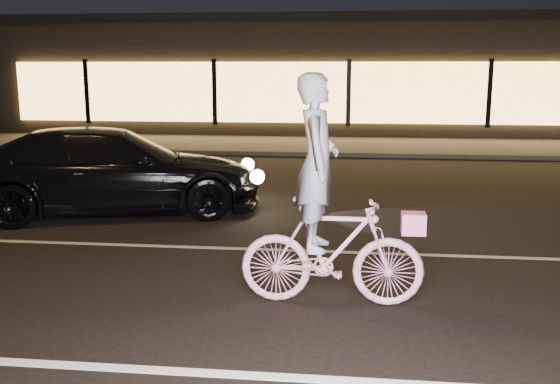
# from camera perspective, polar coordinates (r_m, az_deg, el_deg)

# --- Properties ---
(ground) EXTENTS (90.00, 90.00, 0.00)m
(ground) POSITION_cam_1_polar(r_m,az_deg,el_deg) (6.52, 5.09, -10.58)
(ground) COLOR black
(ground) RESTS_ON ground
(lane_stripe_near) EXTENTS (60.00, 0.12, 0.01)m
(lane_stripe_near) POSITION_cam_1_polar(r_m,az_deg,el_deg) (5.16, 4.61, -16.75)
(lane_stripe_near) COLOR silver
(lane_stripe_near) RESTS_ON ground
(lane_stripe_far) EXTENTS (60.00, 0.10, 0.01)m
(lane_stripe_far) POSITION_cam_1_polar(r_m,az_deg,el_deg) (8.41, 5.46, -5.48)
(lane_stripe_far) COLOR gray
(lane_stripe_far) RESTS_ON ground
(sidewalk) EXTENTS (30.00, 4.00, 0.12)m
(sidewalk) POSITION_cam_1_polar(r_m,az_deg,el_deg) (19.20, 6.16, 4.19)
(sidewalk) COLOR #383533
(sidewalk) RESTS_ON ground
(storefront) EXTENTS (25.40, 8.42, 4.20)m
(storefront) POSITION_cam_1_polar(r_m,az_deg,el_deg) (25.02, 6.38, 10.64)
(storefront) COLOR black
(storefront) RESTS_ON ground
(cyclist) EXTENTS (1.89, 0.65, 2.39)m
(cyclist) POSITION_cam_1_polar(r_m,az_deg,el_deg) (6.39, 4.41, -3.03)
(cyclist) COLOR #EF378E
(cyclist) RESTS_ON ground
(sedan) EXTENTS (5.32, 3.33, 1.44)m
(sedan) POSITION_cam_1_polar(r_m,az_deg,el_deg) (10.86, -15.10, 1.89)
(sedan) COLOR black
(sedan) RESTS_ON ground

